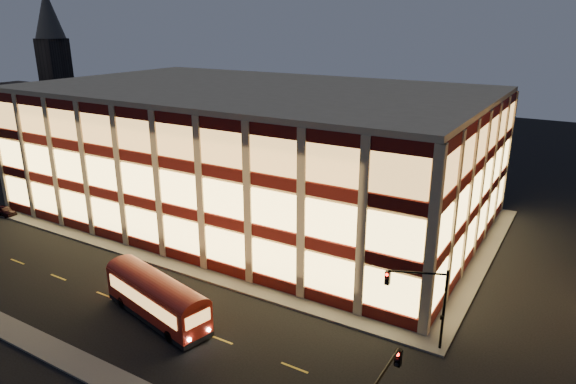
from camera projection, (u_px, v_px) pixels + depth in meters
The scene contains 10 objects.
ground at pixel (174, 272), 45.87m from camera, with size 200.00×200.00×0.00m, color black.
sidewalk_office_south at pixel (158, 259), 48.13m from camera, with size 54.00×2.00×0.15m, color #514F4C.
sidewalk_office_east at pixel (481, 258), 48.41m from camera, with size 2.00×30.00×0.15m, color #514F4C.
sidewalk_near at pixel (43, 346), 35.28m from camera, with size 100.00×2.00×0.15m, color #514F4C.
office_building at pixel (253, 151), 58.77m from camera, with size 50.45×30.45×14.50m.
church_tower at pixel (57, 82), 109.82m from camera, with size 5.00×5.00×18.00m, color #2D2621.
church_spire at pixel (47, 13), 105.41m from camera, with size 6.00×6.00×10.00m, color #4C473F.
traffic_signal_far at pixel (423, 295), 33.90m from camera, with size 3.79×1.87×6.00m.
trolley_bus at pixel (157, 295), 38.18m from camera, with size 10.55×4.80×3.47m.
parked_car_0 at pixel (4, 211), 59.20m from camera, with size 1.32×3.29×1.12m, color black.
Camera 1 is at (30.02, -30.11, 21.26)m, focal length 32.00 mm.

